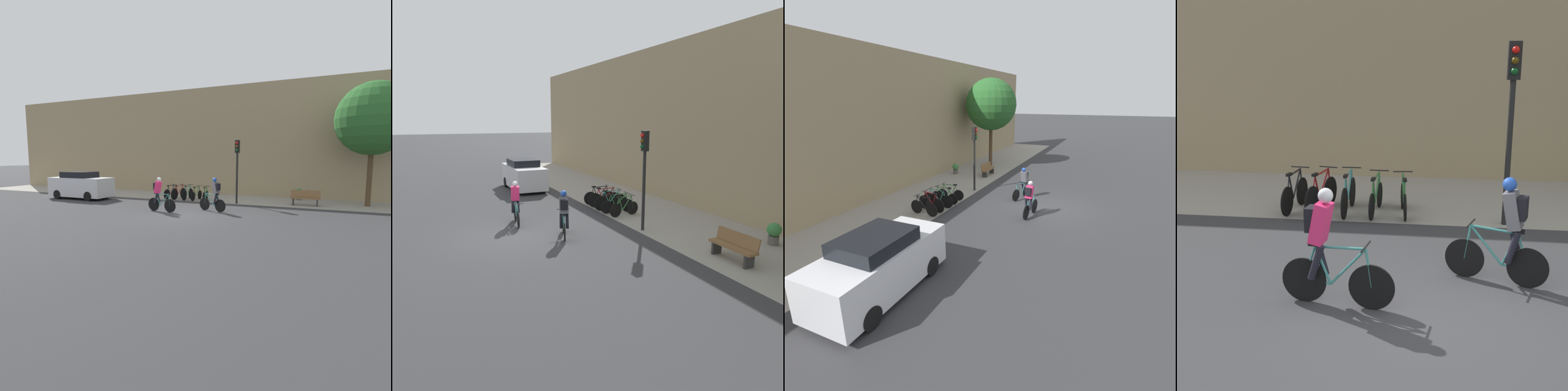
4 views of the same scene
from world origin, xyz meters
The scene contains 14 objects.
ground centered at (0.00, 0.00, 0.00)m, with size 200.00×200.00×0.00m, color #333335.
kerb_strip centered at (0.00, 6.75, 0.00)m, with size 44.00×4.50×0.01m, color gray.
building_facade centered at (0.00, 9.30, 4.05)m, with size 44.00×0.60×8.09m, color #9E8966.
cyclist_pink centered at (-1.64, 0.49, 0.95)m, with size 1.73×0.50×1.79m.
cyclist_grey centered at (1.06, 1.60, 0.95)m, with size 1.62×0.63×1.77m.
parked_bike_0 centered at (-3.46, 5.21, 0.40)m, with size 0.46×1.62×0.97m.
parked_bike_1 centered at (-2.82, 5.21, 0.42)m, with size 0.51×1.69×0.99m.
parked_bike_2 centered at (-2.17, 5.20, 0.41)m, with size 0.46×1.77×0.99m.
parked_bike_3 centered at (-1.53, 5.20, 0.38)m, with size 0.46×1.67×0.94m.
parked_bike_4 centered at (-0.89, 5.20, 0.38)m, with size 0.46×1.55×0.94m.
traffic_light_pole centered at (1.34, 4.76, 2.65)m, with size 0.26×0.30×3.85m.
bench centered at (5.26, 5.56, 0.47)m, with size 1.66×0.44×0.89m.
parked_car centered at (-9.14, 2.81, 0.90)m, with size 4.30×1.84×1.85m.
potted_plant centered at (4.70, 7.94, 0.44)m, with size 0.48×0.48×0.78m.
Camera 2 is at (13.56, -3.06, 4.30)m, focal length 35.00 mm.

